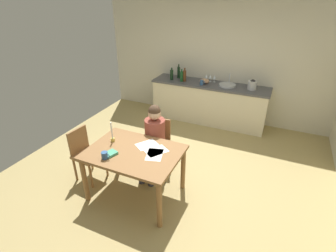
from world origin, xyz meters
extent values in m
cube|color=tan|center=(0.00, 0.00, -0.02)|extent=(5.20, 5.20, 0.04)
cube|color=beige|center=(0.00, 2.60, 1.30)|extent=(5.20, 0.12, 2.60)
cube|color=beige|center=(0.00, 2.24, 0.43)|extent=(2.52, 0.60, 0.86)
cube|color=#4C4C51|center=(0.00, 2.24, 0.88)|extent=(2.56, 0.64, 0.04)
cube|color=olive|center=(-0.26, -0.56, 0.73)|extent=(1.28, 0.93, 0.04)
cylinder|color=olive|center=(-0.84, -0.96, 0.36)|extent=(0.07, 0.07, 0.71)
cylinder|color=olive|center=(0.32, -0.96, 0.36)|extent=(0.07, 0.07, 0.71)
cylinder|color=olive|center=(-0.84, -0.15, 0.36)|extent=(0.07, 0.07, 0.71)
cylinder|color=olive|center=(0.32, -0.15, 0.36)|extent=(0.07, 0.07, 0.71)
cube|color=olive|center=(-0.25, 0.09, 0.47)|extent=(0.42, 0.42, 0.04)
cube|color=olive|center=(-0.26, 0.27, 0.68)|extent=(0.36, 0.05, 0.40)
cylinder|color=olive|center=(-0.41, -0.09, 0.23)|extent=(0.04, 0.04, 0.46)
cylinder|color=olive|center=(-0.07, -0.07, 0.23)|extent=(0.04, 0.04, 0.46)
cylinder|color=olive|center=(-0.43, 0.25, 0.23)|extent=(0.04, 0.04, 0.46)
cylinder|color=olive|center=(-0.09, 0.27, 0.23)|extent=(0.04, 0.04, 0.46)
cylinder|color=brown|center=(-0.25, 0.07, 0.70)|extent=(0.34, 0.34, 0.50)
sphere|color=#D8AD8C|center=(-0.25, 0.07, 1.06)|extent=(0.20, 0.20, 0.20)
sphere|color=#473323|center=(-0.25, 0.07, 1.10)|extent=(0.19, 0.19, 0.19)
cylinder|color=#383847|center=(-0.32, -0.12, 0.45)|extent=(0.15, 0.39, 0.13)
cylinder|color=#383847|center=(-0.31, -0.31, 0.23)|extent=(0.10, 0.10, 0.45)
cylinder|color=#383847|center=(-0.16, -0.12, 0.45)|extent=(0.15, 0.39, 0.13)
cylinder|color=#383847|center=(-0.15, -0.31, 0.23)|extent=(0.10, 0.10, 0.45)
cube|color=olive|center=(-1.10, -0.54, 0.44)|extent=(0.44, 0.44, 0.04)
cube|color=olive|center=(-1.29, -0.52, 0.65)|extent=(0.07, 0.36, 0.40)
cylinder|color=olive|center=(-0.95, -0.73, 0.22)|extent=(0.04, 0.04, 0.43)
cylinder|color=olive|center=(-0.92, -0.39, 0.22)|extent=(0.04, 0.04, 0.43)
cylinder|color=olive|center=(-1.29, -0.70, 0.22)|extent=(0.04, 0.04, 0.43)
cylinder|color=olive|center=(-1.26, -0.36, 0.22)|extent=(0.04, 0.04, 0.43)
cylinder|color=#33598C|center=(-0.52, -0.86, 0.80)|extent=(0.08, 0.08, 0.10)
torus|color=#33598C|center=(-0.47, -0.86, 0.81)|extent=(0.07, 0.01, 0.07)
cylinder|color=gold|center=(-0.68, -0.45, 0.78)|extent=(0.06, 0.06, 0.05)
cylinder|color=white|center=(-0.68, -0.45, 0.93)|extent=(0.02, 0.02, 0.26)
cube|color=#449875|center=(-0.50, -0.76, 0.77)|extent=(0.18, 0.20, 0.03)
cube|color=white|center=(0.03, -0.51, 0.75)|extent=(0.29, 0.34, 0.00)
cube|color=white|center=(0.02, -0.42, 0.75)|extent=(0.34, 0.36, 0.00)
cube|color=white|center=(-0.18, -0.33, 0.75)|extent=(0.34, 0.36, 0.00)
cylinder|color=#B2B7BC|center=(0.38, 2.24, 0.92)|extent=(0.36, 0.36, 0.04)
cylinder|color=silver|center=(0.38, 2.40, 1.02)|extent=(0.02, 0.02, 0.24)
cylinder|color=black|center=(-0.88, 2.16, 1.01)|extent=(0.07, 0.07, 0.22)
cylinder|color=black|center=(-0.88, 2.16, 1.15)|extent=(0.03, 0.03, 0.05)
cylinder|color=black|center=(-0.79, 2.34, 1.03)|extent=(0.06, 0.06, 0.26)
cylinder|color=black|center=(-0.79, 2.34, 1.19)|extent=(0.03, 0.03, 0.06)
cylinder|color=#194C23|center=(-0.63, 2.14, 1.01)|extent=(0.07, 0.07, 0.22)
cylinder|color=#194C23|center=(-0.63, 2.14, 1.15)|extent=(0.03, 0.03, 0.05)
cylinder|color=#593319|center=(-0.57, 2.16, 1.02)|extent=(0.07, 0.07, 0.24)
cylinder|color=#593319|center=(-0.57, 2.16, 1.17)|extent=(0.03, 0.03, 0.06)
ellipsoid|color=tan|center=(-0.13, 2.23, 0.95)|extent=(0.21, 0.21, 0.10)
cylinder|color=#B7BABF|center=(0.88, 2.24, 0.99)|extent=(0.18, 0.18, 0.18)
cone|color=#262628|center=(0.88, 2.24, 1.10)|extent=(0.11, 0.11, 0.04)
cylinder|color=silver|center=(0.05, 2.39, 0.90)|extent=(0.06, 0.06, 0.00)
cylinder|color=silver|center=(0.05, 2.39, 0.94)|extent=(0.01, 0.01, 0.07)
cone|color=silver|center=(0.05, 2.39, 1.01)|extent=(0.07, 0.07, 0.08)
cylinder|color=silver|center=(-0.05, 2.39, 0.90)|extent=(0.06, 0.06, 0.00)
cylinder|color=silver|center=(-0.05, 2.39, 0.94)|extent=(0.01, 0.01, 0.07)
cone|color=silver|center=(-0.05, 2.39, 1.01)|extent=(0.07, 0.07, 0.08)
cylinder|color=silver|center=(-0.14, 2.39, 0.90)|extent=(0.06, 0.06, 0.00)
cylinder|color=silver|center=(-0.14, 2.39, 0.94)|extent=(0.01, 0.01, 0.07)
cone|color=silver|center=(-0.14, 2.39, 1.01)|extent=(0.07, 0.07, 0.08)
cylinder|color=#33598C|center=(-0.15, 2.09, 0.95)|extent=(0.07, 0.07, 0.11)
torus|color=#33598C|center=(-0.11, 2.09, 0.96)|extent=(0.07, 0.01, 0.07)
camera|label=1|loc=(1.37, -3.04, 2.70)|focal=27.33mm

